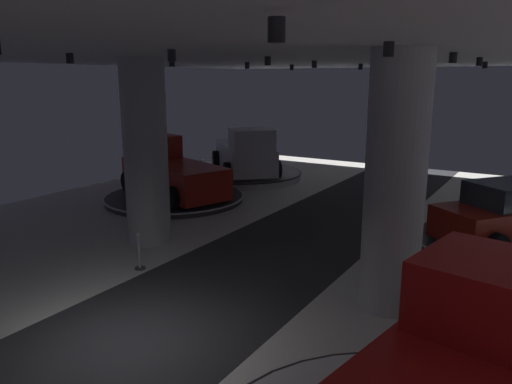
# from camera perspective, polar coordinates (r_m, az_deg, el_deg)

# --- Properties ---
(ground) EXTENTS (24.00, 44.00, 0.06)m
(ground) POSITION_cam_1_polar(r_m,az_deg,el_deg) (9.97, -15.08, -17.00)
(ground) COLOR silver
(ceiling_with_spotlights) EXTENTS (24.00, 44.00, 0.39)m
(ceiling_with_spotlights) POSITION_cam_1_polar(r_m,az_deg,el_deg) (8.69, -17.34, 16.81)
(ceiling_with_spotlights) COLOR silver
(column_left) EXTENTS (1.30, 1.30, 5.50)m
(column_left) POSITION_cam_1_polar(r_m,az_deg,el_deg) (14.94, -12.71, 4.50)
(column_left) COLOR #ADADB2
(column_left) RESTS_ON ground
(column_right) EXTENTS (1.26, 1.26, 5.50)m
(column_right) POSITION_cam_1_polar(r_m,az_deg,el_deg) (10.61, 15.85, 0.90)
(column_right) COLOR #ADADB2
(column_right) RESTS_ON ground
(display_platform_deep_left) EXTENTS (5.68, 5.68, 0.34)m
(display_platform_deep_left) POSITION_cam_1_polar(r_m,az_deg,el_deg) (24.55, -1.33, 2.02)
(display_platform_deep_left) COLOR #B7B7BC
(display_platform_deep_left) RESTS_ON ground
(pickup_truck_deep_left) EXTENTS (5.20, 5.26, 2.30)m
(pickup_truck_deep_left) POSITION_cam_1_polar(r_m,az_deg,el_deg) (24.05, -1.19, 4.42)
(pickup_truck_deep_left) COLOR silver
(pickup_truck_deep_left) RESTS_ON display_platform_deep_left
(display_platform_far_left) EXTENTS (5.68, 5.68, 0.23)m
(display_platform_far_left) POSITION_cam_1_polar(r_m,az_deg,el_deg) (20.36, -9.43, -0.64)
(display_platform_far_left) COLOR #333338
(display_platform_far_left) RESTS_ON ground
(pickup_truck_far_left) EXTENTS (5.70, 4.01, 2.30)m
(pickup_truck_far_left) POSITION_cam_1_polar(r_m,az_deg,el_deg) (20.42, -9.98, 2.35)
(pickup_truck_far_left) COLOR maroon
(pickup_truck_far_left) RESTS_ON display_platform_far_left
(display_platform_far_right) EXTENTS (5.09, 5.09, 0.37)m
(display_platform_far_right) POSITION_cam_1_polar(r_m,az_deg,el_deg) (15.85, 27.01, -5.63)
(display_platform_far_right) COLOR #333338
(display_platform_far_right) RESTS_ON ground
(display_car_far_right) EXTENTS (4.00, 4.42, 1.71)m
(display_car_far_right) POSITION_cam_1_polar(r_m,az_deg,el_deg) (15.57, 27.29, -2.39)
(display_car_far_right) COLOR maroon
(display_car_far_right) RESTS_ON display_platform_far_right
(visitor_walking_near) EXTENTS (0.32, 0.32, 1.59)m
(visitor_walking_near) POSITION_cam_1_polar(r_m,az_deg,el_deg) (17.74, 14.62, -0.35)
(visitor_walking_near) COLOR black
(visitor_walking_near) RESTS_ON ground
(stanchion_a) EXTENTS (0.28, 0.28, 1.01)m
(stanchion_a) POSITION_cam_1_polar(r_m,az_deg,el_deg) (13.29, -13.40, -7.21)
(stanchion_a) COLOR #333338
(stanchion_a) RESTS_ON ground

